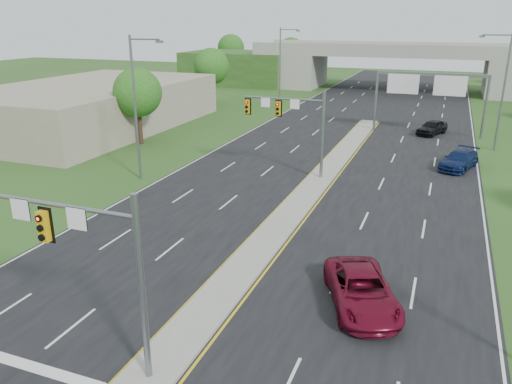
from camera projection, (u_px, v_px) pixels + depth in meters
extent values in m
plane|color=#28491A|center=(150.00, 379.00, 17.73)|extent=(240.00, 240.00, 0.00)
cube|color=black|center=(346.00, 150.00, 48.58)|extent=(24.00, 160.00, 0.02)
cube|color=gray|center=(314.00, 185.00, 37.97)|extent=(2.00, 54.00, 0.16)
cube|color=gold|center=(300.00, 185.00, 38.39)|extent=(0.12, 54.00, 0.01)
cube|color=gold|center=(329.00, 188.00, 37.61)|extent=(0.12, 54.00, 0.01)
cube|color=silver|center=(234.00, 140.00, 52.57)|extent=(0.12, 160.00, 0.01)
cube|color=silver|center=(477.00, 161.00, 44.59)|extent=(0.12, 160.00, 0.01)
cylinder|color=slate|center=(142.00, 293.00, 16.58)|extent=(0.24, 0.24, 7.00)
cylinder|color=slate|center=(54.00, 205.00, 16.79)|extent=(6.50, 0.16, 0.16)
cube|color=gold|center=(44.00, 226.00, 16.92)|extent=(0.35, 0.25, 1.10)
cube|color=black|center=(47.00, 225.00, 17.05)|extent=(0.55, 0.04, 1.30)
sphere|color=#FF0C05|center=(39.00, 218.00, 16.69)|extent=(0.20, 0.20, 0.20)
cube|color=white|center=(20.00, 210.00, 17.30)|extent=(0.75, 0.04, 0.75)
cube|color=white|center=(76.00, 219.00, 16.48)|extent=(0.75, 0.04, 0.75)
cylinder|color=slate|center=(323.00, 136.00, 38.62)|extent=(0.24, 0.24, 7.00)
cylinder|color=slate|center=(283.00, 99.00, 38.82)|extent=(6.50, 0.16, 0.16)
cube|color=gold|center=(278.00, 109.00, 38.96)|extent=(0.35, 0.25, 1.10)
cube|color=gold|center=(247.00, 107.00, 39.84)|extent=(0.35, 0.25, 1.10)
cube|color=black|center=(279.00, 108.00, 39.08)|extent=(0.55, 0.04, 1.30)
cube|color=black|center=(248.00, 106.00, 39.96)|extent=(0.55, 0.04, 1.30)
sphere|color=#FF0C05|center=(278.00, 104.00, 38.73)|extent=(0.20, 0.20, 0.20)
sphere|color=#FF0C05|center=(247.00, 102.00, 39.61)|extent=(0.20, 0.20, 0.20)
cube|color=white|center=(266.00, 102.00, 39.33)|extent=(0.75, 0.04, 0.75)
cube|color=white|center=(295.00, 104.00, 38.52)|extent=(0.75, 0.04, 0.75)
cylinder|color=slate|center=(376.00, 102.00, 55.91)|extent=(0.28, 0.28, 6.60)
cylinder|color=slate|center=(485.00, 108.00, 52.08)|extent=(0.28, 0.28, 6.60)
cube|color=slate|center=(432.00, 74.00, 52.94)|extent=(11.50, 0.35, 0.35)
cube|color=#0D6018|center=(403.00, 84.00, 54.09)|extent=(3.20, 0.08, 2.00)
cube|color=#0D6018|center=(450.00, 86.00, 52.47)|extent=(3.20, 0.08, 2.00)
cube|color=silver|center=(403.00, 84.00, 54.05)|extent=(3.30, 0.03, 2.10)
cube|color=silver|center=(450.00, 86.00, 52.42)|extent=(3.30, 0.03, 2.10)
cube|color=gray|center=(304.00, 70.00, 93.01)|extent=(6.00, 12.00, 6.00)
cube|color=gray|center=(505.00, 77.00, 81.51)|extent=(6.00, 12.00, 6.00)
cube|color=#28491A|center=(240.00, 68.00, 97.41)|extent=(20.00, 14.00, 6.00)
cube|color=gray|center=(400.00, 52.00, 86.08)|extent=(50.00, 12.00, 1.20)
cube|color=gray|center=(397.00, 48.00, 80.62)|extent=(50.00, 0.40, 0.90)
cube|color=gray|center=(404.00, 44.00, 90.84)|extent=(50.00, 0.40, 0.90)
cylinder|color=slate|center=(135.00, 110.00, 38.11)|extent=(0.20, 0.20, 11.00)
cylinder|color=slate|center=(144.00, 39.00, 35.98)|extent=(2.50, 0.12, 0.12)
cube|color=slate|center=(160.00, 42.00, 35.60)|extent=(0.50, 0.25, 0.18)
cylinder|color=slate|center=(280.00, 69.00, 68.97)|extent=(0.20, 0.20, 11.00)
cylinder|color=slate|center=(289.00, 30.00, 66.83)|extent=(2.50, 0.12, 0.12)
cube|color=slate|center=(298.00, 31.00, 66.46)|extent=(0.50, 0.25, 0.18)
cylinder|color=slate|center=(503.00, 93.00, 46.61)|extent=(0.20, 0.20, 11.00)
cylinder|color=slate|center=(497.00, 35.00, 45.32)|extent=(2.50, 0.12, 0.12)
cube|color=slate|center=(482.00, 36.00, 45.79)|extent=(0.50, 0.25, 0.18)
cylinder|color=#382316|center=(140.00, 124.00, 50.28)|extent=(0.44, 0.44, 4.00)
sphere|color=#1F5215|center=(137.00, 92.00, 49.22)|extent=(4.80, 4.80, 4.80)
cylinder|color=#382316|center=(212.00, 90.00, 73.63)|extent=(0.44, 0.44, 4.25)
sphere|color=#1F5215|center=(211.00, 66.00, 72.51)|extent=(5.20, 5.20, 5.20)
cylinder|color=#382316|center=(231.00, 64.00, 112.70)|extent=(0.44, 0.44, 4.50)
sphere|color=#1F5215|center=(231.00, 48.00, 111.51)|extent=(6.00, 6.00, 6.00)
cylinder|color=#382316|center=(290.00, 67.00, 108.01)|extent=(0.44, 0.44, 4.25)
sphere|color=#1F5215|center=(291.00, 51.00, 106.89)|extent=(5.60, 5.60, 5.60)
cube|color=gray|center=(90.00, 106.00, 57.90)|extent=(18.00, 30.00, 5.00)
imported|color=maroon|center=(362.00, 290.00, 21.95)|extent=(4.61, 6.26, 1.58)
imported|color=#0A1741|center=(459.00, 160.00, 42.27)|extent=(3.61, 5.60, 1.51)
imported|color=black|center=(432.00, 127.00, 54.74)|extent=(3.53, 5.01, 1.58)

